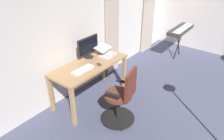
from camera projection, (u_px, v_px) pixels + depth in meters
The scene contains 10 objects.
back_room_partition at pixel (89, 15), 4.07m from camera, with size 6.23×0.10×2.84m, color silver.
curtain_left_panel at pixel (149, 6), 5.58m from camera, with size 0.50×0.06×2.44m, color #C1AD9E.
curtain_right_panel at pixel (112, 20), 4.51m from camera, with size 0.40×0.06×2.44m, color #C1AD9E.
desk at pixel (90, 69), 3.84m from camera, with size 1.46×0.63×0.75m.
office_chair at pixel (122, 99), 3.38m from camera, with size 0.56×0.56×0.98m.
computer_monitor at pixel (88, 46), 3.92m from camera, with size 0.50×0.18×0.40m.
computer_keyboard at pixel (83, 70), 3.58m from camera, with size 0.41×0.15×0.02m, color white.
laptop at pixel (106, 52), 4.09m from camera, with size 0.37×0.38×0.16m.
computer_mouse at pixel (99, 64), 3.74m from camera, with size 0.06×0.10×0.04m, color #333338.
piano_keyboard at pixel (181, 30), 5.40m from camera, with size 1.02×0.34×0.80m.
Camera 1 is at (2.92, -0.34, 2.51)m, focal length 34.43 mm.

